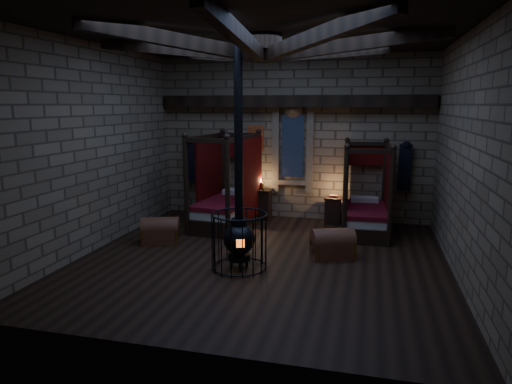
% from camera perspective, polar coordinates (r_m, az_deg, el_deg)
% --- Properties ---
extents(room, '(7.02, 7.02, 4.29)m').
position_cam_1_polar(room, '(8.61, 0.94, 16.03)').
color(room, black).
rests_on(room, ground).
extents(bed_left, '(1.35, 2.25, 2.25)m').
position_cam_1_polar(bed_left, '(11.32, -3.68, -1.45)').
color(bed_left, black).
rests_on(bed_left, ground).
extents(bed_right, '(1.14, 2.03, 2.07)m').
position_cam_1_polar(bed_right, '(10.98, 13.47, -2.36)').
color(bed_right, black).
rests_on(bed_right, ground).
extents(trunk_left, '(0.91, 0.72, 0.58)m').
position_cam_1_polar(trunk_left, '(10.16, -11.84, -4.83)').
color(trunk_left, brown).
rests_on(trunk_left, ground).
extents(trunk_right, '(0.94, 0.77, 0.60)m').
position_cam_1_polar(trunk_right, '(9.14, 9.55, -6.49)').
color(trunk_right, brown).
rests_on(trunk_right, ground).
extents(nightstand_left, '(0.50, 0.48, 0.97)m').
position_cam_1_polar(nightstand_left, '(11.98, 0.73, -1.46)').
color(nightstand_left, black).
rests_on(nightstand_left, ground).
extents(nightstand_right, '(0.43, 0.41, 0.74)m').
position_cam_1_polar(nightstand_right, '(11.66, 9.57, -2.27)').
color(nightstand_right, black).
rests_on(nightstand_right, ground).
extents(stove, '(1.02, 1.02, 4.05)m').
position_cam_1_polar(stove, '(8.32, -2.12, -5.49)').
color(stove, black).
rests_on(stove, ground).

